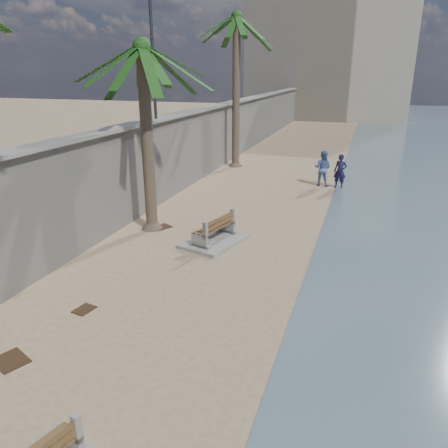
# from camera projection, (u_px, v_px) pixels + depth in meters

# --- Properties ---
(ground_plane) EXTENTS (140.00, 140.00, 0.00)m
(ground_plane) POSITION_uv_depth(u_px,v_px,m) (116.00, 439.00, 6.91)
(ground_plane) COLOR tan
(seawall) EXTENTS (0.45, 70.00, 3.50)m
(seawall) POSITION_uv_depth(u_px,v_px,m) (217.00, 137.00, 25.76)
(seawall) COLOR gray
(seawall) RESTS_ON ground_plane
(wall_cap) EXTENTS (0.80, 70.00, 0.12)m
(wall_cap) POSITION_uv_depth(u_px,v_px,m) (217.00, 106.00, 25.16)
(wall_cap) COLOR gray
(wall_cap) RESTS_ON seawall
(end_building) EXTENTS (18.00, 12.00, 14.00)m
(end_building) POSITION_uv_depth(u_px,v_px,m) (331.00, 56.00, 51.71)
(end_building) COLOR #B7AA93
(end_building) RESTS_ON ground_plane
(bench_far) EXTENTS (2.04, 2.54, 0.93)m
(bench_far) POSITION_uv_depth(u_px,v_px,m) (214.00, 232.00, 14.59)
(bench_far) COLOR gray
(bench_far) RESTS_ON ground_plane
(palm_mid) EXTENTS (5.00, 5.00, 7.12)m
(palm_mid) POSITION_uv_depth(u_px,v_px,m) (142.00, 49.00, 14.00)
(palm_mid) COLOR brown
(palm_mid) RESTS_ON ground_plane
(palm_back) EXTENTS (5.00, 5.00, 9.15)m
(palm_back) POSITION_uv_depth(u_px,v_px,m) (237.00, 19.00, 23.69)
(palm_back) COLOR brown
(palm_back) RESTS_ON ground_plane
(streetlight) EXTENTS (0.28, 0.28, 5.12)m
(streetlight) POSITION_uv_depth(u_px,v_px,m) (152.00, 39.00, 16.94)
(streetlight) COLOR #2D2D33
(streetlight) RESTS_ON wall_cap
(person_a) EXTENTS (0.75, 0.57, 1.90)m
(person_a) POSITION_uv_depth(u_px,v_px,m) (340.00, 169.00, 21.27)
(person_a) COLOR #18153A
(person_a) RESTS_ON ground_plane
(person_b) EXTENTS (1.06, 0.90, 1.95)m
(person_b) POSITION_uv_depth(u_px,v_px,m) (323.00, 166.00, 21.70)
(person_b) COLOR #5067A5
(person_b) RESTS_ON ground_plane
(debris_b) EXTENTS (0.85, 0.78, 0.03)m
(debris_b) POSITION_uv_depth(u_px,v_px,m) (11.00, 360.00, 8.75)
(debris_b) COLOR #382616
(debris_b) RESTS_ON ground_plane
(debris_c) EXTENTS (0.75, 0.81, 0.03)m
(debris_c) POSITION_uv_depth(u_px,v_px,m) (162.00, 227.00, 16.15)
(debris_c) COLOR #382616
(debris_c) RESTS_ON ground_plane
(debris_d) EXTENTS (0.48, 0.55, 0.03)m
(debris_d) POSITION_uv_depth(u_px,v_px,m) (84.00, 309.00, 10.60)
(debris_d) COLOR #382616
(debris_d) RESTS_ON ground_plane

